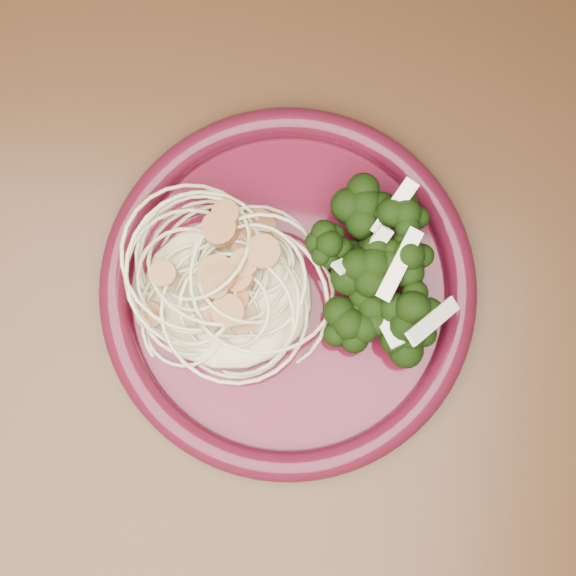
{
  "coord_description": "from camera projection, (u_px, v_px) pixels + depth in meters",
  "views": [
    {
      "loc": [
        -0.05,
        -0.1,
        1.38
      ],
      "look_at": [
        -0.06,
        -0.01,
        0.77
      ],
      "focal_mm": 50.0,
      "sensor_mm": 36.0,
      "label": 1
    }
  ],
  "objects": [
    {
      "name": "onion_garnish",
      "position": [
        370.0,
        272.0,
        0.57
      ],
      "size": [
        0.09,
        0.11,
        0.06
      ],
      "primitive_type": null,
      "rotation": [
        0.0,
        0.0,
        0.25
      ],
      "color": "white",
      "rests_on": "broccoli_pile"
    },
    {
      "name": "scallop_cluster",
      "position": [
        222.0,
        286.0,
        0.58
      ],
      "size": [
        0.17,
        0.17,
        0.05
      ],
      "primitive_type": null,
      "rotation": [
        0.0,
        0.0,
        0.25
      ],
      "color": "#A26A3C",
      "rests_on": "spaghetti_pile"
    },
    {
      "name": "spaghetti_pile",
      "position": [
        226.0,
        293.0,
        0.62
      ],
      "size": [
        0.16,
        0.15,
        0.03
      ],
      "primitive_type": "ellipsoid",
      "rotation": [
        0.0,
        0.0,
        0.25
      ],
      "color": "beige",
      "rests_on": "dinner_plate"
    },
    {
      "name": "broccoli_pile",
      "position": [
        365.0,
        279.0,
        0.61
      ],
      "size": [
        0.13,
        0.18,
        0.05
      ],
      "primitive_type": "ellipsoid",
      "rotation": [
        0.0,
        0.0,
        0.25
      ],
      "color": "black",
      "rests_on": "dinner_plate"
    },
    {
      "name": "dining_table",
      "position": [
        354.0,
        304.0,
        0.74
      ],
      "size": [
        1.2,
        0.8,
        0.75
      ],
      "color": "#472814",
      "rests_on": "ground"
    },
    {
      "name": "dinner_plate",
      "position": [
        288.0,
        290.0,
        0.63
      ],
      "size": [
        0.36,
        0.36,
        0.02
      ],
      "rotation": [
        0.0,
        0.0,
        0.25
      ],
      "color": "#4A0B1A",
      "rests_on": "dining_table"
    }
  ]
}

